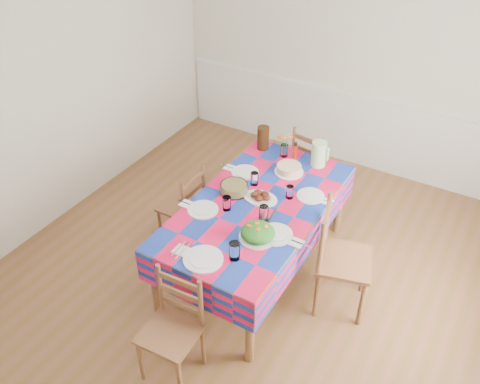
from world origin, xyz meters
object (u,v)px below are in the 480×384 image
(dining_table, at_px, (257,212))
(chair_far, at_px, (312,166))
(green_pitcher, at_px, (319,154))
(chair_right, at_px, (339,259))
(chair_near, at_px, (173,329))
(tea_pitcher, at_px, (263,138))
(chair_left, at_px, (184,207))
(meat_platter, at_px, (261,197))

(dining_table, xyz_separation_m, chair_far, (-0.01, 1.29, -0.24))
(green_pitcher, distance_m, chair_right, 1.13)
(dining_table, bearing_deg, green_pitcher, 76.29)
(chair_near, distance_m, chair_far, 2.58)
(dining_table, height_order, green_pitcher, green_pitcher)
(tea_pitcher, height_order, chair_left, tea_pitcher)
(chair_far, xyz_separation_m, chair_right, (0.82, -1.30, 0.06))
(chair_near, bearing_deg, chair_far, 86.79)
(green_pitcher, xyz_separation_m, chair_far, (-0.22, 0.43, -0.46))
(dining_table, relative_size, tea_pitcher, 8.26)
(meat_platter, bearing_deg, chair_left, -174.30)
(meat_platter, height_order, chair_right, chair_right)
(dining_table, distance_m, tea_pitcher, 0.97)
(chair_right, bearing_deg, green_pitcher, 18.95)
(chair_near, bearing_deg, tea_pitcher, 97.32)
(chair_left, bearing_deg, green_pitcher, 130.18)
(chair_left, height_order, chair_right, chair_right)
(green_pitcher, height_order, tea_pitcher, green_pitcher)
(tea_pitcher, xyz_separation_m, chair_far, (0.40, 0.43, -0.45))
(dining_table, xyz_separation_m, tea_pitcher, (-0.41, 0.86, 0.21))
(tea_pitcher, height_order, chair_far, tea_pitcher)
(green_pitcher, bearing_deg, dining_table, -103.71)
(tea_pitcher, height_order, chair_right, chair_right)
(dining_table, relative_size, green_pitcher, 8.02)
(chair_far, bearing_deg, dining_table, 101.50)
(dining_table, relative_size, chair_right, 1.92)
(chair_near, relative_size, chair_right, 0.88)
(chair_right, bearing_deg, chair_left, 73.81)
(dining_table, distance_m, chair_far, 1.31)
(dining_table, bearing_deg, meat_platter, 96.96)
(meat_platter, distance_m, green_pitcher, 0.81)
(green_pitcher, height_order, chair_near, green_pitcher)
(tea_pitcher, bearing_deg, green_pitcher, -0.13)
(chair_near, bearing_deg, meat_platter, 86.97)
(chair_near, xyz_separation_m, chair_right, (0.81, 1.27, 0.06))
(tea_pitcher, height_order, chair_near, tea_pitcher)
(meat_platter, relative_size, chair_near, 0.34)
(green_pitcher, height_order, chair_right, chair_right)
(dining_table, xyz_separation_m, chair_left, (-0.82, -0.00, -0.27))
(green_pitcher, distance_m, chair_far, 0.67)
(chair_left, distance_m, chair_right, 1.63)
(tea_pitcher, relative_size, chair_left, 0.28)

